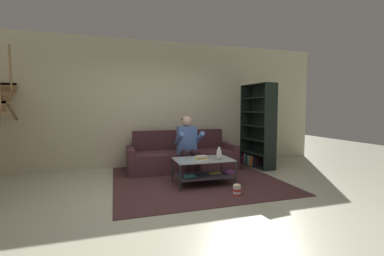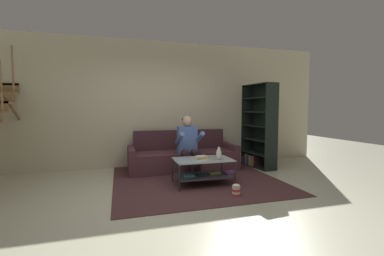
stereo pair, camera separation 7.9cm
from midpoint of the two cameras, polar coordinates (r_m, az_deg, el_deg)
ground at (r=3.94m, az=-2.35°, el=-15.64°), size 16.80×16.80×0.00m
back_partition at (r=6.11m, az=-8.25°, el=5.28°), size 8.40×0.12×2.90m
couch at (r=5.72m, az=-2.67°, el=-6.37°), size 2.35×0.85×0.85m
person_seated_center at (r=5.18m, az=-1.30°, el=-3.42°), size 0.50×0.58×1.19m
coffee_table at (r=4.60m, az=2.08°, el=-8.82°), size 1.14×0.62×0.46m
area_rug at (r=5.10m, az=-0.21°, el=-10.89°), size 3.00×3.16×0.01m
vase at (r=4.51m, az=5.54°, el=-5.68°), size 0.09×0.09×0.22m
book_stack at (r=4.60m, az=1.64°, el=-6.49°), size 0.22×0.17×0.05m
bookshelf at (r=6.13m, az=14.12°, el=-0.85°), size 0.44×0.94×1.90m
popcorn_tub at (r=4.13m, az=9.39°, el=-13.38°), size 0.12×0.12×0.19m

